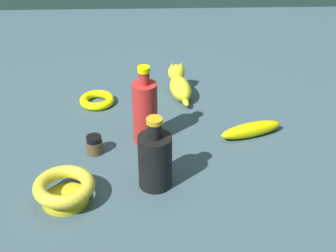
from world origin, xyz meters
name	(u,v)px	position (x,y,z in m)	size (l,w,h in m)	color
ground	(168,144)	(0.00, 0.00, 0.00)	(2.00, 2.00, 0.00)	#384C56
bottle_short	(155,159)	(0.16, -0.03, 0.07)	(0.07, 0.07, 0.17)	black
banana	(251,130)	(-0.03, 0.21, 0.02)	(0.17, 0.04, 0.04)	#DACA07
bangle	(97,100)	(-0.21, -0.19, 0.01)	(0.10, 0.10, 0.02)	#F9F108
bottle_tall	(145,111)	(-0.02, -0.06, 0.08)	(0.06, 0.06, 0.20)	red
bowl	(64,189)	(0.21, -0.22, 0.03)	(0.13, 0.13, 0.05)	gold
nail_polish_jar	(94,145)	(0.03, -0.18, 0.02)	(0.04, 0.04, 0.05)	brown
cat_figurine	(180,85)	(-0.25, 0.04, 0.04)	(0.15, 0.08, 0.09)	gold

